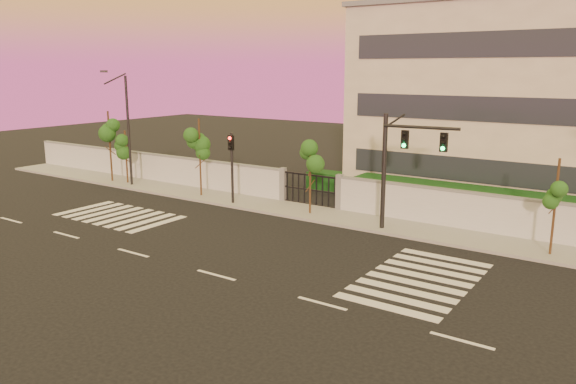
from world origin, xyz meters
name	(u,v)px	position (x,y,z in m)	size (l,w,h in m)	color
ground	(216,275)	(0.00, 0.00, 0.00)	(120.00, 120.00, 0.00)	black
sidewalk	(342,218)	(0.00, 10.50, 0.07)	(60.00, 3.00, 0.15)	gray
perimeter_wall	(356,196)	(0.10, 12.00, 1.07)	(60.00, 0.36, 2.20)	#B3B6BB
hedge_row	(393,194)	(1.17, 14.74, 0.82)	(41.00, 4.25, 1.80)	black
institutional_building	(564,103)	(9.00, 21.99, 6.16)	(24.40, 12.40, 12.25)	#B7AF9B
road_markings	(244,245)	(-1.58, 3.76, 0.01)	(57.00, 7.62, 0.02)	silver
street_tree_a	(109,130)	(-18.90, 10.05, 3.85)	(1.60, 1.27, 5.23)	#382314
street_tree_b	(126,145)	(-17.47, 10.28, 2.88)	(1.52, 1.21, 3.91)	#382314
street_tree_c	(200,140)	(-10.19, 10.16, 3.76)	(1.43, 1.14, 5.11)	#382314
street_tree_d	(311,163)	(-1.87, 10.20, 3.05)	(1.42, 1.13, 4.14)	#382314
street_tree_e	(558,185)	(10.80, 10.06, 3.27)	(1.36, 1.09, 4.44)	#382314
traffic_signal_main	(398,159)	(3.56, 9.71, 3.81)	(3.81, 0.50, 6.03)	black
traffic_signal_secondary	(232,160)	(-7.16, 9.66, 2.83)	(0.35, 0.34, 4.45)	black
streetlight_west	(126,125)	(-16.69, 9.77, 4.38)	(0.48, 1.95, 8.10)	black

